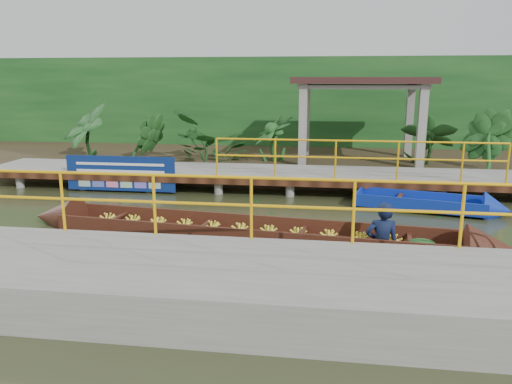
# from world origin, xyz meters

# --- Properties ---
(ground) EXTENTS (80.00, 80.00, 0.00)m
(ground) POSITION_xyz_m (0.00, 0.00, 0.00)
(ground) COLOR #2B2F17
(ground) RESTS_ON ground
(land_strip) EXTENTS (30.00, 8.00, 0.45)m
(land_strip) POSITION_xyz_m (0.00, 7.50, 0.23)
(land_strip) COLOR #302918
(land_strip) RESTS_ON ground
(far_dock) EXTENTS (16.00, 2.06, 1.66)m
(far_dock) POSITION_xyz_m (0.02, 3.43, 0.48)
(far_dock) COLOR slate
(far_dock) RESTS_ON ground
(near_dock) EXTENTS (18.00, 2.40, 1.73)m
(near_dock) POSITION_xyz_m (1.00, -4.20, 0.30)
(near_dock) COLOR slate
(near_dock) RESTS_ON ground
(pavilion) EXTENTS (4.40, 3.00, 3.00)m
(pavilion) POSITION_xyz_m (3.00, 6.30, 2.82)
(pavilion) COLOR slate
(pavilion) RESTS_ON ground
(foliage_backdrop) EXTENTS (30.00, 0.80, 4.00)m
(foliage_backdrop) POSITION_xyz_m (0.00, 10.00, 2.00)
(foliage_backdrop) COLOR #143E18
(foliage_backdrop) RESTS_ON ground
(vendor_boat) EXTENTS (10.07, 2.11, 2.14)m
(vendor_boat) POSITION_xyz_m (0.84, -1.23, 0.23)
(vendor_boat) COLOR #34150E
(vendor_boat) RESTS_ON ground
(moored_blue_boat) EXTENTS (3.67, 1.71, 0.85)m
(moored_blue_boat) POSITION_xyz_m (5.11, 1.51, 0.15)
(moored_blue_boat) COLOR #0D2797
(moored_blue_boat) RESTS_ON ground
(blue_banner) EXTENTS (3.17, 0.04, 0.99)m
(blue_banner) POSITION_xyz_m (-3.76, 2.48, 0.56)
(blue_banner) COLOR navy
(blue_banner) RESTS_ON ground
(tropical_plants) EXTENTS (14.31, 1.31, 1.64)m
(tropical_plants) POSITION_xyz_m (-0.06, 5.30, 1.27)
(tropical_plants) COLOR #143E18
(tropical_plants) RESTS_ON ground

